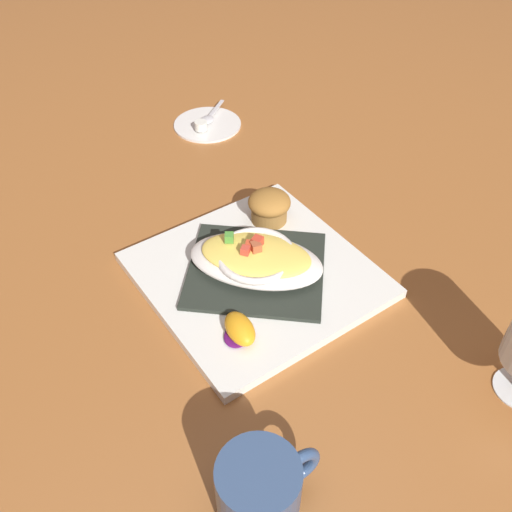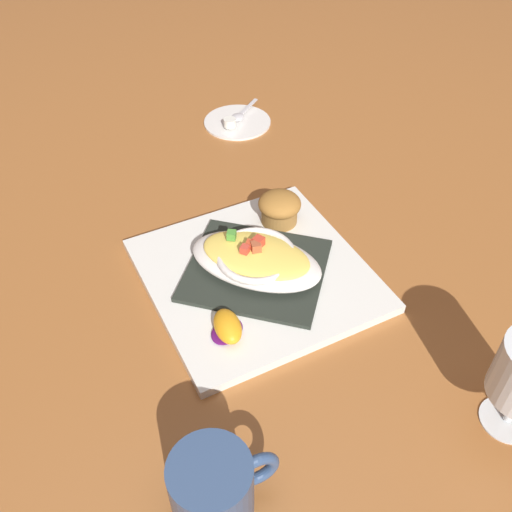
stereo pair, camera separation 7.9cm
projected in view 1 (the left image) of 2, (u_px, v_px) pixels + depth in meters
ground_plane at (256, 278)px, 0.82m from camera, size 2.60×2.60×0.00m
square_plate at (256, 275)px, 0.82m from camera, size 0.35×0.35×0.01m
folded_napkin at (256, 270)px, 0.81m from camera, size 0.24×0.25×0.01m
gratin_dish at (256, 258)px, 0.79m from camera, size 0.20×0.21×0.05m
muffin at (269, 206)px, 0.88m from camera, size 0.07×0.07×0.05m
orange_garnish at (240, 330)px, 0.72m from camera, size 0.06×0.06×0.03m
coffee_mug at (260, 493)px, 0.56m from camera, size 0.08×0.11×0.08m
creamer_saucer at (207, 124)px, 1.12m from camera, size 0.13×0.13×0.01m
spoon at (208, 118)px, 1.12m from camera, size 0.08×0.08×0.01m
creamer_cup_0 at (201, 126)px, 1.09m from camera, size 0.02×0.02×0.02m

